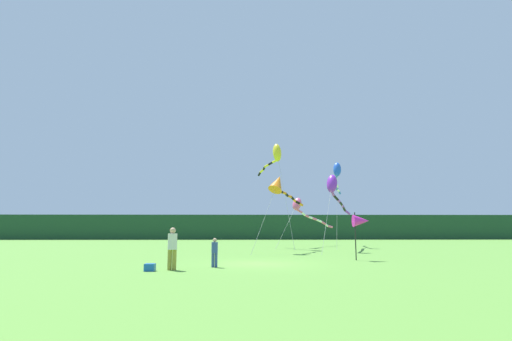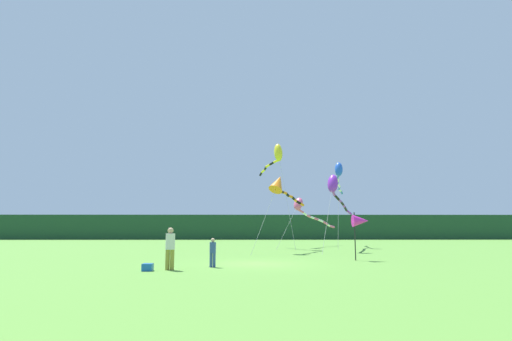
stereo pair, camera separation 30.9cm
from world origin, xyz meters
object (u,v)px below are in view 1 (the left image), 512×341
object	(u,v)px
kite_rainbow	(302,208)
person_adult	(172,246)
banner_flag_pole	(361,221)
kite_orange	(279,185)
kite_purple	(334,188)
kite_blue	(337,174)
cooler_box	(150,267)
kite_yellow	(276,155)
person_child	(215,251)

from	to	relation	value
kite_rainbow	person_adult	bearing A→B (deg)	-112.54
banner_flag_pole	kite_orange	xyz separation A→B (m)	(-4.09, 7.15, 2.84)
kite_rainbow	kite_purple	distance (m)	6.49
kite_blue	person_adult	bearing A→B (deg)	-119.67
banner_flag_pole	person_adult	bearing A→B (deg)	-152.30
banner_flag_pole	kite_rainbow	distance (m)	15.50
kite_orange	kite_purple	distance (m)	5.09
cooler_box	kite_blue	size ratio (longest dim) A/B	0.05
kite_blue	kite_yellow	distance (m)	6.93
person_child	kite_orange	xyz separation A→B (m)	(3.90, 11.02, 4.28)
person_adult	kite_purple	bearing A→B (deg)	54.48
person_adult	kite_yellow	world-z (taller)	kite_yellow
kite_purple	kite_blue	distance (m)	7.46
kite_purple	kite_yellow	distance (m)	7.04
cooler_box	kite_purple	distance (m)	19.08
person_child	kite_purple	xyz separation A→B (m)	(8.53, 13.14, 4.21)
person_adult	kite_orange	world-z (taller)	kite_orange
kite_purple	kite_blue	bearing A→B (deg)	74.93
banner_flag_pole	cooler_box	bearing A→B (deg)	-152.66
cooler_box	kite_yellow	size ratio (longest dim) A/B	0.04
cooler_box	kite_orange	size ratio (longest dim) A/B	0.07
person_adult	person_child	world-z (taller)	person_adult
kite_orange	kite_rainbow	distance (m)	8.82
person_adult	kite_purple	size ratio (longest dim) A/B	0.18
cooler_box	kite_purple	xyz separation A→B (m)	(11.12, 14.74, 4.80)
kite_rainbow	kite_purple	size ratio (longest dim) A/B	0.82
kite_blue	kite_yellow	bearing A→B (deg)	-156.87
kite_purple	kite_blue	size ratio (longest dim) A/B	1.09
person_adult	cooler_box	xyz separation A→B (m)	(-0.86, -0.37, -0.86)
person_child	kite_rainbow	distance (m)	20.60
person_adult	banner_flag_pole	world-z (taller)	banner_flag_pole
kite_rainbow	kite_purple	xyz separation A→B (m)	(1.76, -6.11, 1.32)
person_child	kite_blue	world-z (taller)	kite_blue
kite_rainbow	kite_purple	bearing A→B (deg)	-73.92
banner_flag_pole	kite_yellow	distance (m)	15.39
person_child	kite_orange	bearing A→B (deg)	70.52
banner_flag_pole	kite_yellow	bearing A→B (deg)	105.92
kite_orange	kite_rainbow	world-z (taller)	kite_orange
banner_flag_pole	kite_blue	bearing A→B (deg)	81.59
kite_blue	kite_yellow	xyz separation A→B (m)	(-6.24, -2.67, 1.38)
person_adult	cooler_box	world-z (taller)	person_adult
cooler_box	person_child	bearing A→B (deg)	31.79
banner_flag_pole	kite_rainbow	xyz separation A→B (m)	(-1.23, 15.38, 1.45)
kite_purple	kite_blue	xyz separation A→B (m)	(1.86, 6.90, 2.14)
person_child	kite_yellow	xyz separation A→B (m)	(4.14, 17.37, 7.73)
person_child	kite_rainbow	world-z (taller)	kite_rainbow
person_adult	kite_purple	world-z (taller)	kite_purple
kite_rainbow	kite_blue	world-z (taller)	kite_blue
kite_yellow	kite_orange	bearing A→B (deg)	-92.18
kite_blue	kite_rainbow	bearing A→B (deg)	-167.62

